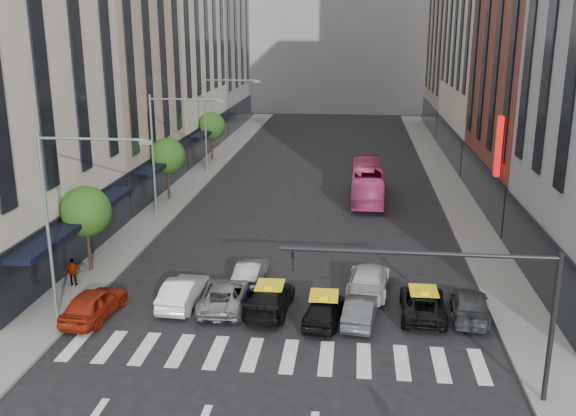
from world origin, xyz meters
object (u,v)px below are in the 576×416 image
(bus, at_px, (367,182))
(pedestrian_far, at_px, (73,272))
(car_white_front, at_px, (183,291))
(car_red, at_px, (94,303))
(streetlamp_far, at_px, (215,112))
(streetlamp_near, at_px, (65,202))
(taxi_left, at_px, (270,298))
(taxi_center, at_px, (324,309))
(streetlamp_mid, at_px, (166,142))

(bus, height_order, pedestrian_far, bus)
(car_white_front, xyz_separation_m, pedestrian_far, (-6.48, 1.48, 0.20))
(car_red, bearing_deg, streetlamp_far, -83.41)
(streetlamp_near, relative_size, car_red, 2.03)
(car_red, distance_m, taxi_left, 8.55)
(streetlamp_near, height_order, taxi_center, streetlamp_near)
(streetlamp_near, bearing_deg, taxi_center, 4.46)
(car_white_front, height_order, taxi_center, car_white_front)
(taxi_center, xyz_separation_m, pedestrian_far, (-13.67, 2.76, 0.24))
(streetlamp_mid, bearing_deg, bus, 29.51)
(streetlamp_far, relative_size, car_white_front, 2.06)
(taxi_left, relative_size, bus, 0.46)
(taxi_left, distance_m, taxi_center, 2.87)
(streetlamp_mid, height_order, bus, streetlamp_mid)
(streetlamp_mid, xyz_separation_m, taxi_center, (11.94, -15.07, -5.22))
(streetlamp_mid, xyz_separation_m, streetlamp_far, (0.00, 16.00, 0.00))
(taxi_left, bearing_deg, bus, -99.61)
(streetlamp_far, distance_m, car_red, 32.18)
(car_red, xyz_separation_m, bus, (13.40, 23.82, 0.70))
(car_red, xyz_separation_m, taxi_center, (11.10, 0.69, -0.07))
(streetlamp_mid, bearing_deg, pedestrian_far, -97.99)
(streetlamp_mid, height_order, taxi_left, streetlamp_mid)
(streetlamp_mid, distance_m, bus, 16.96)
(streetlamp_mid, relative_size, bus, 0.86)
(streetlamp_far, distance_m, car_white_front, 30.61)
(streetlamp_far, height_order, car_white_front, streetlamp_far)
(streetlamp_far, xyz_separation_m, bus, (14.24, -7.94, -4.45))
(taxi_center, height_order, pedestrian_far, pedestrian_far)
(streetlamp_mid, xyz_separation_m, car_white_front, (4.75, -13.79, -5.18))
(pedestrian_far, bearing_deg, car_white_front, 154.06)
(streetlamp_near, distance_m, streetlamp_mid, 16.00)
(streetlamp_mid, bearing_deg, taxi_center, -51.60)
(streetlamp_mid, bearing_deg, streetlamp_far, 90.00)
(pedestrian_far, bearing_deg, taxi_center, 155.51)
(taxi_center, bearing_deg, car_red, 10.83)
(car_red, relative_size, car_white_front, 1.01)
(taxi_center, relative_size, bus, 0.39)
(streetlamp_far, height_order, taxi_center, streetlamp_far)
(taxi_left, distance_m, pedestrian_far, 11.11)
(car_red, bearing_deg, car_white_front, -148.22)
(streetlamp_far, xyz_separation_m, taxi_left, (9.23, -30.13, -5.21))
(streetlamp_mid, distance_m, taxi_left, 17.66)
(streetlamp_mid, height_order, car_red, streetlamp_mid)
(streetlamp_near, bearing_deg, bus, 59.38)
(taxi_center, distance_m, pedestrian_far, 13.95)
(streetlamp_mid, xyz_separation_m, car_red, (0.84, -15.75, -5.15))
(bus, bearing_deg, taxi_center, 84.64)
(taxi_center, bearing_deg, streetlamp_mid, -44.31)
(streetlamp_mid, bearing_deg, streetlamp_near, -90.00)
(car_red, bearing_deg, streetlamp_mid, -81.86)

